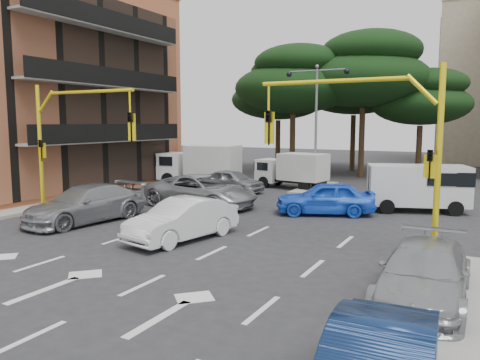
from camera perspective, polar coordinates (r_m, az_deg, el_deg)
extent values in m
plane|color=#28282B|center=(16.77, -9.32, -7.88)|extent=(120.00, 120.00, 0.00)
cube|color=gray|center=(30.77, 9.10, -0.93)|extent=(1.40, 6.00, 0.15)
cube|color=#B45D38|center=(34.90, -25.47, 9.99)|extent=(15.00, 16.00, 13.00)
cube|color=black|center=(29.17, -16.41, 10.11)|extent=(0.12, 14.72, 11.20)
cube|color=black|center=(57.13, 23.48, 9.67)|extent=(0.12, 11.04, 14.20)
cylinder|color=#382616|center=(37.54, 6.40, 4.21)|extent=(0.44, 0.44, 4.95)
ellipsoid|color=black|center=(37.59, 6.49, 11.01)|extent=(9.15, 9.15, 3.87)
ellipsoid|color=black|center=(37.18, 7.18, 13.94)|extent=(6.86, 6.86, 2.86)
ellipsoid|color=black|center=(38.17, 5.98, 12.94)|extent=(6.07, 6.07, 2.64)
cylinder|color=#382616|center=(37.92, 14.59, 4.40)|extent=(0.44, 0.44, 5.40)
ellipsoid|color=black|center=(38.03, 14.82, 11.73)|extent=(9.98, 9.98, 4.22)
ellipsoid|color=black|center=(37.74, 15.69, 14.86)|extent=(7.49, 7.49, 3.12)
ellipsoid|color=black|center=(38.59, 14.25, 13.83)|extent=(6.62, 6.62, 2.88)
cylinder|color=#382616|center=(42.40, 4.63, 4.25)|extent=(0.44, 0.44, 4.50)
ellipsoid|color=black|center=(42.40, 4.69, 9.72)|extent=(8.32, 8.32, 3.52)
ellipsoid|color=black|center=(41.91, 5.26, 12.08)|extent=(6.24, 6.24, 2.60)
ellipsoid|color=black|center=(42.94, 4.24, 11.29)|extent=(5.52, 5.52, 2.40)
cylinder|color=#382616|center=(39.20, 20.95, 3.25)|extent=(0.44, 0.44, 4.05)
ellipsoid|color=black|center=(39.16, 21.19, 8.58)|extent=(7.49, 7.49, 3.17)
ellipsoid|color=black|center=(38.77, 22.11, 10.82)|extent=(5.62, 5.62, 2.34)
ellipsoid|color=black|center=(39.57, 20.58, 10.15)|extent=(4.97, 4.97, 2.16)
cylinder|color=#382616|center=(43.26, 13.57, 4.43)|extent=(0.44, 0.44, 4.95)
ellipsoid|color=black|center=(43.30, 13.74, 10.32)|extent=(9.15, 9.15, 3.87)
ellipsoid|color=black|center=(42.93, 14.48, 12.84)|extent=(6.86, 6.86, 2.86)
ellipsoid|color=black|center=(43.82, 13.25, 12.03)|extent=(6.07, 6.07, 2.64)
cylinder|color=yellow|center=(14.94, 23.01, 1.52)|extent=(0.18, 0.18, 6.00)
cylinder|color=yellow|center=(14.97, 21.30, 10.24)|extent=(0.95, 0.14, 0.95)
cylinder|color=yellow|center=(15.58, 11.06, 11.73)|extent=(4.80, 0.14, 0.14)
cylinder|color=yellow|center=(16.34, 3.52, 10.04)|extent=(0.08, 0.08, 0.90)
imported|color=black|center=(16.32, 3.49, 6.35)|extent=(0.20, 0.24, 1.20)
cube|color=yellow|center=(16.39, 3.61, 6.36)|extent=(0.36, 0.06, 1.10)
imported|color=black|center=(14.81, 22.11, 1.52)|extent=(0.16, 0.20, 1.00)
cube|color=yellow|center=(14.91, 22.15, 1.55)|extent=(0.35, 0.08, 0.70)
cylinder|color=yellow|center=(23.75, -23.16, 3.35)|extent=(0.18, 0.18, 6.00)
cylinder|color=yellow|center=(23.31, -22.57, 8.86)|extent=(0.95, 0.14, 0.95)
cylinder|color=yellow|center=(21.28, -17.84, 10.23)|extent=(4.80, 0.14, 0.14)
cylinder|color=yellow|center=(19.75, -13.29, 9.34)|extent=(0.08, 0.08, 0.90)
imported|color=black|center=(19.73, -13.20, 6.30)|extent=(0.20, 0.24, 1.20)
cube|color=yellow|center=(19.79, -13.05, 6.30)|extent=(0.36, 0.06, 1.10)
imported|color=black|center=(23.49, -23.11, 3.32)|extent=(0.16, 0.20, 1.00)
cube|color=yellow|center=(23.55, -22.92, 3.34)|extent=(0.35, 0.08, 0.70)
cylinder|color=slate|center=(30.48, 9.24, 6.20)|extent=(0.16, 0.16, 7.50)
cylinder|color=slate|center=(30.96, 7.76, 13.01)|extent=(1.80, 0.10, 0.10)
sphere|color=black|center=(31.31, 6.00, 12.69)|extent=(0.36, 0.36, 0.36)
cylinder|color=slate|center=(30.38, 11.02, 13.06)|extent=(1.80, 0.10, 0.10)
sphere|color=black|center=(30.08, 12.88, 12.79)|extent=(0.36, 0.36, 0.36)
sphere|color=slate|center=(30.68, 9.39, 13.51)|extent=(0.24, 0.24, 0.24)
imported|color=silver|center=(17.30, -7.03, -4.81)|extent=(2.47, 4.81, 1.51)
imported|color=blue|center=(22.23, 10.33, -2.19)|extent=(4.90, 3.46, 1.55)
imported|color=gray|center=(21.27, -18.35, -2.78)|extent=(2.96, 5.74, 1.59)
imported|color=#9A9DA1|center=(23.90, -4.72, -1.34)|extent=(6.08, 3.12, 1.64)
imported|color=#97999F|center=(28.90, -0.94, -0.10)|extent=(4.32, 2.22, 1.40)
imported|color=#96999D|center=(12.18, 21.52, -10.57)|extent=(2.08, 4.93, 1.42)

